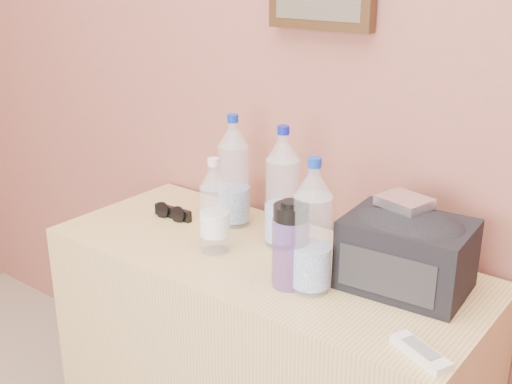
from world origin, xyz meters
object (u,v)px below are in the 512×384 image
(pet_small, at_px, (215,211))
(toiletry_bag, at_px, (407,250))
(dresser, at_px, (262,373))
(ac_remote, at_px, (421,353))
(sunglasses, at_px, (173,213))
(pet_large_d, at_px, (312,234))
(pet_large_c, at_px, (282,193))
(pet_large_b, at_px, (234,177))
(foil_packet, at_px, (405,202))
(nalgene_bottle, at_px, (291,244))

(pet_small, bearing_deg, toiletry_bag, 14.37)
(dresser, xyz_separation_m, ac_remote, (0.51, -0.17, 0.37))
(dresser, xyz_separation_m, sunglasses, (-0.36, 0.04, 0.38))
(pet_large_d, bearing_deg, sunglasses, 168.36)
(pet_large_c, height_order, toiletry_bag, pet_large_c)
(pet_large_b, height_order, pet_large_d, pet_large_b)
(dresser, xyz_separation_m, pet_small, (-0.11, -0.06, 0.48))
(pet_large_c, distance_m, sunglasses, 0.38)
(toiletry_bag, xyz_separation_m, foil_packet, (-0.02, 0.02, 0.11))
(pet_large_c, height_order, sunglasses, pet_large_c)
(ac_remote, bearing_deg, pet_small, -166.43)
(pet_small, relative_size, ac_remote, 1.90)
(ac_remote, bearing_deg, pet_large_c, 177.39)
(pet_large_d, bearing_deg, dresser, 158.41)
(nalgene_bottle, distance_m, sunglasses, 0.53)
(nalgene_bottle, bearing_deg, foil_packet, 41.81)
(pet_large_b, bearing_deg, pet_large_c, -8.57)
(dresser, xyz_separation_m, nalgene_bottle, (0.15, -0.09, 0.47))
(dresser, distance_m, sunglasses, 0.52)
(pet_large_d, relative_size, nalgene_bottle, 1.52)
(dresser, distance_m, ac_remote, 0.66)
(dresser, relative_size, pet_large_c, 3.60)
(dresser, height_order, pet_small, pet_small)
(dresser, relative_size, ac_remote, 8.76)
(pet_small, height_order, toiletry_bag, pet_small)
(pet_large_c, distance_m, pet_small, 0.18)
(dresser, distance_m, toiletry_bag, 0.59)
(dresser, relative_size, toiletry_bag, 4.20)
(pet_large_c, bearing_deg, ac_remote, -26.63)
(ac_remote, bearing_deg, foil_packet, 147.88)
(dresser, xyz_separation_m, pet_large_b, (-0.19, 0.11, 0.51))
(sunglasses, bearing_deg, pet_large_b, 21.16)
(dresser, relative_size, foil_packet, 10.76)
(sunglasses, height_order, ac_remote, sunglasses)
(pet_small, bearing_deg, sunglasses, 159.40)
(dresser, bearing_deg, pet_small, -153.04)
(sunglasses, distance_m, toiletry_bag, 0.73)
(pet_large_b, relative_size, ac_remote, 2.41)
(foil_packet, bearing_deg, sunglasses, -175.98)
(nalgene_bottle, xyz_separation_m, toiletry_bag, (0.22, 0.15, -0.01))
(pet_small, xyz_separation_m, ac_remote, (0.62, -0.11, -0.10))
(pet_large_d, height_order, toiletry_bag, pet_large_d)
(pet_large_d, bearing_deg, pet_large_b, 153.62)
(ac_remote, relative_size, foil_packet, 1.23)
(pet_large_d, distance_m, nalgene_bottle, 0.06)
(pet_large_d, height_order, nalgene_bottle, pet_large_d)
(pet_large_b, height_order, toiletry_bag, pet_large_b)
(dresser, height_order, pet_large_c, pet_large_c)
(pet_large_b, distance_m, toiletry_bag, 0.56)
(pet_large_c, relative_size, sunglasses, 2.52)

